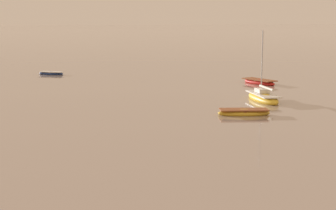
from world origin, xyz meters
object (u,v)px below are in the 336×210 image
(rowboat_moored_1, at_px, (244,113))
(rowboat_moored_6, at_px, (51,73))
(sailboat_moored_1, at_px, (263,98))
(rowboat_moored_2, at_px, (259,82))

(rowboat_moored_1, height_order, rowboat_moored_6, rowboat_moored_1)
(sailboat_moored_1, distance_m, rowboat_moored_6, 31.90)
(sailboat_moored_1, bearing_deg, rowboat_moored_2, -18.60)
(rowboat_moored_2, distance_m, sailboat_moored_1, 12.22)
(sailboat_moored_1, bearing_deg, rowboat_moored_6, 36.22)
(rowboat_moored_2, bearing_deg, rowboat_moored_1, -45.61)
(sailboat_moored_1, relative_size, rowboat_moored_6, 1.88)
(rowboat_moored_2, xyz_separation_m, sailboat_moored_1, (-4.42, -11.39, 0.09))
(rowboat_moored_1, distance_m, rowboat_moored_6, 35.43)
(sailboat_moored_1, height_order, rowboat_moored_6, sailboat_moored_1)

